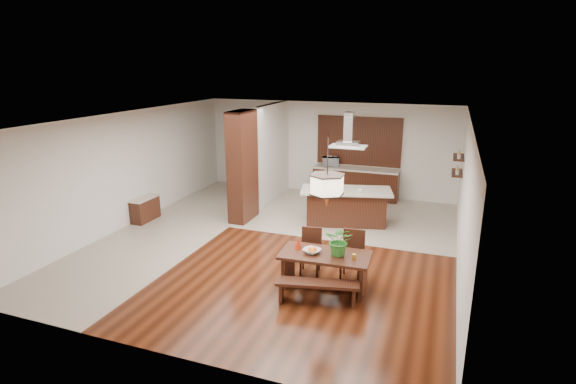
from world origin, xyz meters
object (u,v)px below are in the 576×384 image
at_px(dining_chair_left, 310,252).
at_px(dining_table, 325,263).
at_px(kitchen_island, 346,206).
at_px(microwave, 330,162).
at_px(dining_bench, 317,292).
at_px(dining_chair_right, 352,256).
at_px(fruit_bowl, 312,251).
at_px(island_cup, 361,190).
at_px(hallway_console, 145,209).
at_px(pendant_lantern, 327,171).
at_px(foliage_plant, 340,241).
at_px(range_hood, 349,130).

bearing_deg(dining_chair_left, dining_table, -56.80).
distance_m(kitchen_island, microwave, 2.76).
xyz_separation_m(dining_bench, dining_chair_right, (0.36, 1.11, 0.28)).
bearing_deg(fruit_bowl, dining_chair_right, 42.16).
relative_size(dining_chair_right, microwave, 1.89).
height_order(dining_bench, fruit_bowl, fruit_bowl).
relative_size(dining_chair_right, island_cup, 8.56).
xyz_separation_m(dining_chair_left, kitchen_island, (0.02, 3.05, 0.03)).
xyz_separation_m(hallway_console, pendant_lantern, (5.48, -1.97, 1.93)).
bearing_deg(dining_bench, dining_chair_left, 113.30).
height_order(dining_table, island_cup, island_cup).
relative_size(pendant_lantern, foliage_plant, 2.34).
distance_m(foliage_plant, island_cup, 3.39).
bearing_deg(pendant_lantern, dining_chair_left, 132.03).
height_order(pendant_lantern, range_hood, same).
bearing_deg(foliage_plant, dining_table, -173.61).
xyz_separation_m(hallway_console, dining_chair_right, (5.87, -1.45, 0.17)).
height_order(range_hood, microwave, range_hood).
bearing_deg(foliage_plant, dining_chair_right, 74.91).
bearing_deg(microwave, fruit_bowl, -96.52).
bearing_deg(dining_table, range_hood, 96.70).
bearing_deg(dining_chair_left, pendant_lantern, -56.80).
height_order(foliage_plant, microwave, foliage_plant).
height_order(dining_table, dining_chair_left, dining_chair_left).
height_order(fruit_bowl, island_cup, island_cup).
relative_size(foliage_plant, island_cup, 4.98).
xyz_separation_m(dining_chair_right, pendant_lantern, (-0.39, -0.52, 1.76)).
bearing_deg(foliage_plant, pendant_lantern, -173.61).
bearing_deg(dining_table, pendant_lantern, -90.00).
distance_m(dining_chair_right, microwave, 5.82).
relative_size(pendant_lantern, microwave, 2.58).
relative_size(foliage_plant, kitchen_island, 0.23).
height_order(dining_chair_left, foliage_plant, foliage_plant).
bearing_deg(dining_chair_right, kitchen_island, 103.31).
bearing_deg(dining_table, island_cup, 90.53).
distance_m(hallway_console, microwave, 5.72).
distance_m(foliage_plant, range_hood, 3.87).
distance_m(dining_table, foliage_plant, 0.53).
height_order(hallway_console, pendant_lantern, pendant_lantern).
xyz_separation_m(dining_table, dining_chair_left, (-0.43, 0.48, -0.05)).
height_order(hallway_console, range_hood, range_hood).
distance_m(fruit_bowl, microwave, 6.18).
bearing_deg(hallway_console, dining_table, -19.78).
distance_m(dining_chair_left, microwave, 5.65).
xyz_separation_m(dining_table, pendant_lantern, (0.00, -0.00, 1.74)).
distance_m(dining_bench, dining_chair_right, 1.20).
bearing_deg(dining_chair_right, foliage_plant, -106.71).
height_order(pendant_lantern, microwave, pendant_lantern).
height_order(pendant_lantern, kitchen_island, pendant_lantern).
bearing_deg(foliage_plant, microwave, 106.35).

